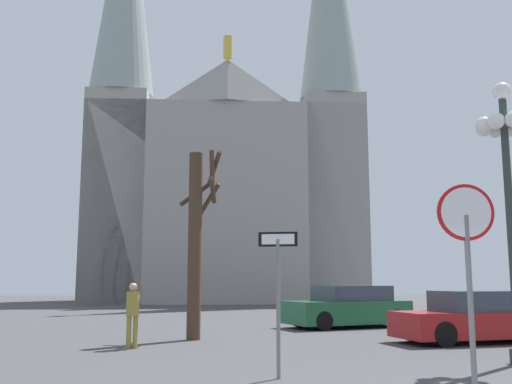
{
  "coord_description": "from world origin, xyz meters",
  "views": [
    {
      "loc": [
        -1.57,
        -6.49,
        1.66
      ],
      "look_at": [
        -0.78,
        20.19,
        5.71
      ],
      "focal_mm": 40.98,
      "sensor_mm": 36.0,
      "label": 1
    }
  ],
  "objects_px": {
    "cathedral": "(227,166)",
    "bare_tree": "(197,236)",
    "stop_sign": "(467,246)",
    "parked_car_near_green": "(348,308)",
    "one_way_arrow_sign": "(278,284)",
    "parked_car_far_red": "(479,318)",
    "street_lamp": "(506,161)",
    "pedestrian_walking": "(133,309)"
  },
  "relations": [
    {
      "from": "bare_tree",
      "to": "parked_car_near_green",
      "type": "xyz_separation_m",
      "value": [
        5.15,
        4.22,
        -2.22
      ]
    },
    {
      "from": "cathedral",
      "to": "pedestrian_walking",
      "type": "bearing_deg",
      "value": -93.02
    },
    {
      "from": "cathedral",
      "to": "bare_tree",
      "type": "xyz_separation_m",
      "value": [
        -0.23,
        -28.76,
        -7.76
      ]
    },
    {
      "from": "one_way_arrow_sign",
      "to": "pedestrian_walking",
      "type": "relative_size",
      "value": 1.57
    },
    {
      "from": "cathedral",
      "to": "stop_sign",
      "type": "relative_size",
      "value": 11.77
    },
    {
      "from": "one_way_arrow_sign",
      "to": "street_lamp",
      "type": "height_order",
      "value": "street_lamp"
    },
    {
      "from": "stop_sign",
      "to": "bare_tree",
      "type": "distance_m",
      "value": 9.8
    },
    {
      "from": "one_way_arrow_sign",
      "to": "bare_tree",
      "type": "height_order",
      "value": "bare_tree"
    },
    {
      "from": "one_way_arrow_sign",
      "to": "bare_tree",
      "type": "relative_size",
      "value": 0.46
    },
    {
      "from": "parked_car_far_red",
      "to": "bare_tree",
      "type": "bearing_deg",
      "value": 172.93
    },
    {
      "from": "one_way_arrow_sign",
      "to": "pedestrian_walking",
      "type": "distance_m",
      "value": 5.66
    },
    {
      "from": "street_lamp",
      "to": "bare_tree",
      "type": "xyz_separation_m",
      "value": [
        -6.86,
        5.04,
        -1.23
      ]
    },
    {
      "from": "pedestrian_walking",
      "to": "parked_car_far_red",
      "type": "bearing_deg",
      "value": 7.27
    },
    {
      "from": "one_way_arrow_sign",
      "to": "cathedral",
      "type": "bearing_deg",
      "value": 92.71
    },
    {
      "from": "one_way_arrow_sign",
      "to": "parked_car_near_green",
      "type": "height_order",
      "value": "one_way_arrow_sign"
    },
    {
      "from": "stop_sign",
      "to": "street_lamp",
      "type": "distance_m",
      "value": 4.78
    },
    {
      "from": "parked_car_far_red",
      "to": "parked_car_near_green",
      "type": "bearing_deg",
      "value": 116.62
    },
    {
      "from": "stop_sign",
      "to": "one_way_arrow_sign",
      "type": "bearing_deg",
      "value": 142.2
    },
    {
      "from": "cathedral",
      "to": "parked_car_near_green",
      "type": "height_order",
      "value": "cathedral"
    },
    {
      "from": "parked_car_near_green",
      "to": "parked_car_far_red",
      "type": "bearing_deg",
      "value": -63.38
    },
    {
      "from": "street_lamp",
      "to": "parked_car_near_green",
      "type": "distance_m",
      "value": 10.02
    },
    {
      "from": "stop_sign",
      "to": "parked_car_near_green",
      "type": "relative_size",
      "value": 0.64
    },
    {
      "from": "street_lamp",
      "to": "stop_sign",
      "type": "bearing_deg",
      "value": -123.09
    },
    {
      "from": "one_way_arrow_sign",
      "to": "parked_car_far_red",
      "type": "distance_m",
      "value": 8.22
    },
    {
      "from": "cathedral",
      "to": "stop_sign",
      "type": "xyz_separation_m",
      "value": [
        4.26,
        -37.44,
        -8.53
      ]
    },
    {
      "from": "one_way_arrow_sign",
      "to": "parked_car_far_red",
      "type": "bearing_deg",
      "value": 44.41
    },
    {
      "from": "bare_tree",
      "to": "pedestrian_walking",
      "type": "distance_m",
      "value": 3.21
    },
    {
      "from": "bare_tree",
      "to": "parked_car_near_green",
      "type": "distance_m",
      "value": 7.02
    },
    {
      "from": "cathedral",
      "to": "pedestrian_walking",
      "type": "relative_size",
      "value": 22.43
    },
    {
      "from": "stop_sign",
      "to": "one_way_arrow_sign",
      "type": "relative_size",
      "value": 1.21
    },
    {
      "from": "stop_sign",
      "to": "street_lamp",
      "type": "height_order",
      "value": "street_lamp"
    },
    {
      "from": "street_lamp",
      "to": "parked_car_near_green",
      "type": "height_order",
      "value": "street_lamp"
    },
    {
      "from": "bare_tree",
      "to": "parked_car_far_red",
      "type": "bearing_deg",
      "value": -7.07
    },
    {
      "from": "stop_sign",
      "to": "bare_tree",
      "type": "relative_size",
      "value": 0.56
    },
    {
      "from": "one_way_arrow_sign",
      "to": "parked_car_near_green",
      "type": "xyz_separation_m",
      "value": [
        3.24,
        10.89,
        -0.9
      ]
    },
    {
      "from": "street_lamp",
      "to": "pedestrian_walking",
      "type": "xyz_separation_m",
      "value": [
        -8.26,
        2.91,
        -3.19
      ]
    },
    {
      "from": "parked_car_near_green",
      "to": "parked_car_far_red",
      "type": "height_order",
      "value": "parked_car_near_green"
    },
    {
      "from": "one_way_arrow_sign",
      "to": "pedestrian_walking",
      "type": "height_order",
      "value": "one_way_arrow_sign"
    },
    {
      "from": "bare_tree",
      "to": "parked_car_far_red",
      "type": "relative_size",
      "value": 1.14
    },
    {
      "from": "stop_sign",
      "to": "street_lamp",
      "type": "bearing_deg",
      "value": 56.91
    },
    {
      "from": "cathedral",
      "to": "bare_tree",
      "type": "height_order",
      "value": "cathedral"
    },
    {
      "from": "parked_car_near_green",
      "to": "pedestrian_walking",
      "type": "bearing_deg",
      "value": -135.9
    }
  ]
}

